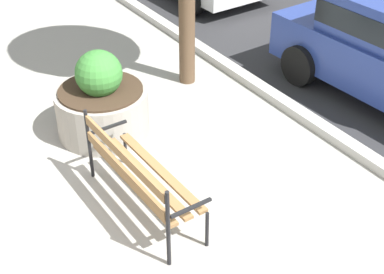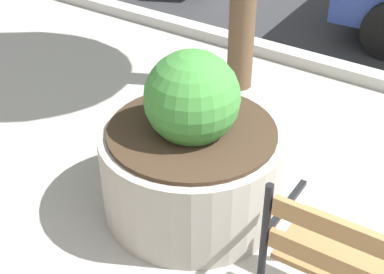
{
  "view_description": "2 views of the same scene",
  "coord_description": "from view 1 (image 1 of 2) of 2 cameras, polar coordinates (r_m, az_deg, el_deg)",
  "views": [
    {
      "loc": [
        4.42,
        -2.1,
        4.26
      ],
      "look_at": [
        0.05,
        0.71,
        0.75
      ],
      "focal_mm": 52.25,
      "sensor_mm": 36.0,
      "label": 1
    },
    {
      "loc": [
        0.02,
        -2.1,
        2.64
      ],
      "look_at": [
        -1.66,
        0.37,
        0.6
      ],
      "focal_mm": 51.17,
      "sensor_mm": 36.0,
      "label": 2
    }
  ],
  "objects": [
    {
      "name": "ground_plane",
      "position": [
        6.49,
        -5.57,
        -7.21
      ],
      "size": [
        80.0,
        80.0,
        0.0
      ],
      "primitive_type": "plane",
      "color": "#9E9B93"
    },
    {
      "name": "curb_stone",
      "position": [
        7.89,
        13.3,
        0.82
      ],
      "size": [
        60.0,
        0.2,
        0.12
      ],
      "primitive_type": "cube",
      "color": "#B2AFA8",
      "rests_on": "ground"
    },
    {
      "name": "park_bench",
      "position": [
        6.11,
        -5.6,
        -3.63
      ],
      "size": [
        1.81,
        0.58,
        0.95
      ],
      "color": "olive",
      "rests_on": "ground"
    },
    {
      "name": "concrete_planter",
      "position": [
        7.6,
        -9.18,
        3.33
      ],
      "size": [
        1.25,
        1.25,
        1.21
      ],
      "color": "gray",
      "rests_on": "ground"
    }
  ]
}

